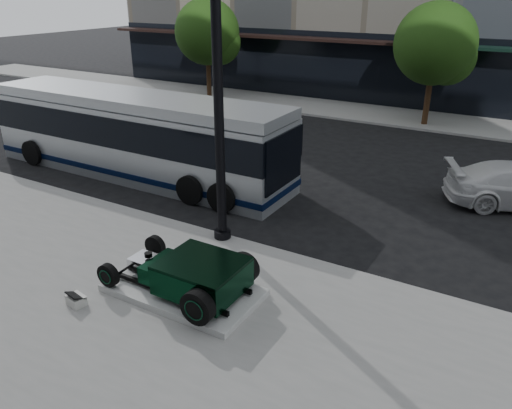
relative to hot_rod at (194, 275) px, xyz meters
The scene contains 8 objects.
ground 4.93m from the hot_rod, 92.76° to the left, with size 120.00×120.00×0.00m, color black.
sidewalk_far 18.89m from the hot_rod, 90.71° to the left, with size 70.00×4.00×0.12m, color gray.
street_trees 18.23m from the hot_rod, 87.10° to the left, with size 29.80×3.80×5.70m.
display_plinth 0.60m from the hot_rod, behind, with size 3.40×1.80×0.15m, color silver.
hot_rod is the anchor object (origin of this frame).
info_plaque 2.57m from the hot_rod, 143.21° to the right, with size 0.45×0.37×0.31m.
lamppost 4.32m from the hot_rod, 111.95° to the left, with size 0.45×0.45×8.19m.
transit_bus 8.80m from the hot_rod, 140.41° to the left, with size 12.12×2.88×2.92m.
Camera 1 is at (6.04, -12.16, 6.40)m, focal length 35.00 mm.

